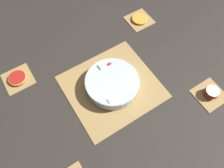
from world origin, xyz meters
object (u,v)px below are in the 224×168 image
Objects in this scene: orange_slice_whole at (140,19)px; grapefruit_slice at (17,78)px; fruit_salad_bowl at (112,83)px; apple_half at (212,92)px.

grapefruit_slice is (0.70, 0.00, 0.00)m from orange_slice_whole.
apple_half is (-0.35, 0.27, -0.01)m from fruit_salad_bowl.
fruit_salad_bowl is 3.80× the size of apple_half.
fruit_salad_bowl is 2.77× the size of grapefruit_slice.
fruit_salad_bowl is 0.44m from grapefruit_slice.
apple_half is 0.73× the size of grapefruit_slice.
orange_slice_whole is at bearing -180.00° from grapefruit_slice.
grapefruit_slice is at bearing 0.00° from orange_slice_whole.
grapefruit_slice is (0.70, -0.54, -0.01)m from apple_half.
apple_half is at bearing 90.00° from orange_slice_whole.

